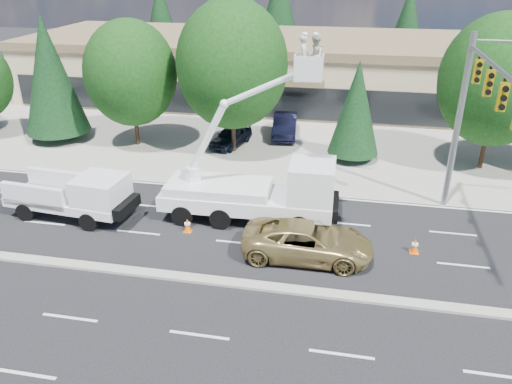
% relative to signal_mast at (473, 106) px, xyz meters
% --- Properties ---
extents(ground, '(140.00, 140.00, 0.00)m').
position_rel_signal_mast_xyz_m(ground, '(-10.03, -7.04, -6.06)').
color(ground, black).
rests_on(ground, ground).
extents(concrete_apron, '(140.00, 22.00, 0.01)m').
position_rel_signal_mast_xyz_m(concrete_apron, '(-10.03, 12.96, -6.05)').
color(concrete_apron, gray).
rests_on(concrete_apron, ground).
extents(road_median, '(120.00, 0.55, 0.12)m').
position_rel_signal_mast_xyz_m(road_median, '(-10.03, -7.04, -6.00)').
color(road_median, gray).
rests_on(road_median, ground).
extents(strip_mall, '(50.40, 15.40, 5.50)m').
position_rel_signal_mast_xyz_m(strip_mall, '(-10.03, 22.93, -3.23)').
color(strip_mall, tan).
rests_on(strip_mall, ground).
extents(tree_front_b, '(4.42, 4.42, 8.71)m').
position_rel_signal_mast_xyz_m(tree_front_b, '(-26.03, 7.96, -1.38)').
color(tree_front_b, '#332114').
rests_on(tree_front_b, ground).
extents(tree_front_c, '(6.19, 6.19, 8.59)m').
position_rel_signal_mast_xyz_m(tree_front_c, '(-20.03, 7.96, -1.03)').
color(tree_front_c, '#332114').
rests_on(tree_front_c, ground).
extents(tree_front_d, '(7.19, 7.19, 9.98)m').
position_rel_signal_mast_xyz_m(tree_front_d, '(-13.03, 7.96, -0.21)').
color(tree_front_d, '#332114').
rests_on(tree_front_d, ground).
extents(tree_front_e, '(3.28, 3.28, 6.46)m').
position_rel_signal_mast_xyz_m(tree_front_e, '(-5.03, 7.96, -2.59)').
color(tree_front_e, '#332114').
rests_on(tree_front_e, ground).
extents(tree_front_f, '(6.80, 6.80, 9.43)m').
position_rel_signal_mast_xyz_m(tree_front_f, '(2.97, 7.96, -0.54)').
color(tree_front_f, '#332114').
rests_on(tree_front_f, ground).
extents(tree_back_a, '(5.00, 5.00, 9.85)m').
position_rel_signal_mast_xyz_m(tree_back_a, '(-28.03, 34.96, -0.77)').
color(tree_back_a, '#332114').
rests_on(tree_back_a, ground).
extents(tree_back_b, '(5.96, 5.96, 11.75)m').
position_rel_signal_mast_xyz_m(tree_back_b, '(-14.03, 34.96, 0.25)').
color(tree_back_b, '#332114').
rests_on(tree_back_b, ground).
extents(tree_back_c, '(4.85, 4.85, 9.56)m').
position_rel_signal_mast_xyz_m(tree_back_c, '(-0.03, 34.96, -0.93)').
color(tree_back_c, '#332114').
rests_on(tree_back_c, ground).
extents(signal_mast, '(2.76, 10.16, 9.00)m').
position_rel_signal_mast_xyz_m(signal_mast, '(0.00, 0.00, 0.00)').
color(signal_mast, gray).
rests_on(signal_mast, ground).
extents(utility_pickup, '(6.42, 2.91, 2.39)m').
position_rel_signal_mast_xyz_m(utility_pickup, '(-18.67, -2.89, -5.07)').
color(utility_pickup, white).
rests_on(utility_pickup, ground).
extents(bucket_truck, '(8.88, 2.93, 9.25)m').
position_rel_signal_mast_xyz_m(bucket_truck, '(-9.30, -1.44, -4.04)').
color(bucket_truck, white).
rests_on(bucket_truck, ground).
extents(traffic_cone_a, '(0.40, 0.40, 0.70)m').
position_rel_signal_mast_xyz_m(traffic_cone_a, '(-21.65, -3.10, -5.72)').
color(traffic_cone_a, '#FF6208').
rests_on(traffic_cone_a, ground).
extents(traffic_cone_b, '(0.40, 0.40, 0.70)m').
position_rel_signal_mast_xyz_m(traffic_cone_b, '(-12.71, -3.27, -5.72)').
color(traffic_cone_b, '#FF6208').
rests_on(traffic_cone_b, ground).
extents(traffic_cone_c, '(0.40, 0.40, 0.70)m').
position_rel_signal_mast_xyz_m(traffic_cone_c, '(-8.84, -3.32, -5.72)').
color(traffic_cone_c, '#FF6208').
rests_on(traffic_cone_c, ground).
extents(traffic_cone_d, '(0.40, 0.40, 0.70)m').
position_rel_signal_mast_xyz_m(traffic_cone_d, '(-2.04, -3.14, -5.72)').
color(traffic_cone_d, '#FF6208').
rests_on(traffic_cone_d, ground).
extents(minivan, '(5.77, 2.70, 1.60)m').
position_rel_signal_mast_xyz_m(minivan, '(-6.79, -4.41, -5.26)').
color(minivan, '#A28A4E').
rests_on(minivan, ground).
extents(parked_car_west, '(2.69, 4.26, 1.35)m').
position_rel_signal_mast_xyz_m(parked_car_west, '(-13.47, 8.96, -5.38)').
color(parked_car_west, black).
rests_on(parked_car_west, ground).
extents(parked_car_east, '(2.12, 4.98, 1.60)m').
position_rel_signal_mast_xyz_m(parked_car_east, '(-10.03, 11.75, -5.26)').
color(parked_car_east, black).
rests_on(parked_car_east, ground).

